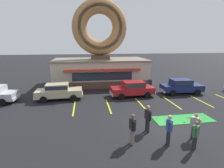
{
  "coord_description": "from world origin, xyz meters",
  "views": [
    {
      "loc": [
        -4.9,
        -9.52,
        5.46
      ],
      "look_at": [
        -2.66,
        5.0,
        2.0
      ],
      "focal_mm": 28.0,
      "sensor_mm": 36.0,
      "label": 1
    }
  ],
  "objects_px": {
    "pedestrian_hooded_kid": "(169,129)",
    "pedestrian_clipboard_woman": "(195,134)",
    "car_navy": "(181,86)",
    "car_red": "(133,88)",
    "pedestrian_beanie_man": "(132,127)",
    "trash_bin": "(150,83)",
    "putting_flag_pin": "(207,112)",
    "car_champagne": "(59,91)",
    "golf_ball": "(169,118)",
    "pedestrian_blue_sweater_man": "(195,125)",
    "pedestrian_leather_jacket_man": "(148,117)"
  },
  "relations": [
    {
      "from": "car_navy",
      "to": "trash_bin",
      "type": "bearing_deg",
      "value": 124.33
    },
    {
      "from": "car_navy",
      "to": "car_red",
      "type": "distance_m",
      "value": 5.59
    },
    {
      "from": "pedestrian_hooded_kid",
      "to": "car_navy",
      "type": "bearing_deg",
      "value": 56.83
    },
    {
      "from": "pedestrian_blue_sweater_man",
      "to": "pedestrian_beanie_man",
      "type": "height_order",
      "value": "pedestrian_beanie_man"
    },
    {
      "from": "golf_ball",
      "to": "putting_flag_pin",
      "type": "bearing_deg",
      "value": -2.26
    },
    {
      "from": "car_champagne",
      "to": "pedestrian_blue_sweater_man",
      "type": "xyz_separation_m",
      "value": [
        8.77,
        -8.86,
        0.01
      ]
    },
    {
      "from": "car_navy",
      "to": "pedestrian_hooded_kid",
      "type": "relative_size",
      "value": 2.64
    },
    {
      "from": "pedestrian_clipboard_woman",
      "to": "pedestrian_hooded_kid",
      "type": "bearing_deg",
      "value": 153.7
    },
    {
      "from": "pedestrian_beanie_man",
      "to": "pedestrian_hooded_kid",
      "type": "bearing_deg",
      "value": -12.23
    },
    {
      "from": "putting_flag_pin",
      "to": "trash_bin",
      "type": "height_order",
      "value": "trash_bin"
    },
    {
      "from": "car_navy",
      "to": "pedestrian_hooded_kid",
      "type": "distance_m",
      "value": 11.07
    },
    {
      "from": "pedestrian_hooded_kid",
      "to": "pedestrian_clipboard_woman",
      "type": "relative_size",
      "value": 1.11
    },
    {
      "from": "pedestrian_clipboard_woman",
      "to": "pedestrian_beanie_man",
      "type": "height_order",
      "value": "pedestrian_beanie_man"
    },
    {
      "from": "putting_flag_pin",
      "to": "pedestrian_blue_sweater_man",
      "type": "distance_m",
      "value": 3.91
    },
    {
      "from": "putting_flag_pin",
      "to": "pedestrian_beanie_man",
      "type": "xyz_separation_m",
      "value": [
        -6.49,
        -2.59,
        0.55
      ]
    },
    {
      "from": "golf_ball",
      "to": "putting_flag_pin",
      "type": "xyz_separation_m",
      "value": [
        2.96,
        -0.12,
        0.39
      ]
    },
    {
      "from": "pedestrian_blue_sweater_man",
      "to": "pedestrian_leather_jacket_man",
      "type": "bearing_deg",
      "value": 151.83
    },
    {
      "from": "golf_ball",
      "to": "putting_flag_pin",
      "type": "distance_m",
      "value": 2.98
    },
    {
      "from": "car_champagne",
      "to": "pedestrian_clipboard_woman",
      "type": "relative_size",
      "value": 2.91
    },
    {
      "from": "car_champagne",
      "to": "pedestrian_beanie_man",
      "type": "distance_m",
      "value": 10.15
    },
    {
      "from": "pedestrian_blue_sweater_man",
      "to": "pedestrian_hooded_kid",
      "type": "distance_m",
      "value": 1.8
    },
    {
      "from": "putting_flag_pin",
      "to": "car_champagne",
      "type": "distance_m",
      "value": 13.15
    },
    {
      "from": "golf_ball",
      "to": "pedestrian_blue_sweater_man",
      "type": "distance_m",
      "value": 2.91
    },
    {
      "from": "golf_ball",
      "to": "pedestrian_blue_sweater_man",
      "type": "relative_size",
      "value": 0.03
    },
    {
      "from": "pedestrian_clipboard_woman",
      "to": "trash_bin",
      "type": "height_order",
      "value": "pedestrian_clipboard_woman"
    },
    {
      "from": "putting_flag_pin",
      "to": "pedestrian_hooded_kid",
      "type": "bearing_deg",
      "value": -146.76
    },
    {
      "from": "pedestrian_beanie_man",
      "to": "trash_bin",
      "type": "height_order",
      "value": "pedestrian_beanie_man"
    },
    {
      "from": "car_champagne",
      "to": "pedestrian_blue_sweater_man",
      "type": "relative_size",
      "value": 2.89
    },
    {
      "from": "trash_bin",
      "to": "car_navy",
      "type": "bearing_deg",
      "value": -55.67
    },
    {
      "from": "car_champagne",
      "to": "pedestrian_clipboard_woman",
      "type": "xyz_separation_m",
      "value": [
        8.19,
        -9.77,
        0.0
      ]
    },
    {
      "from": "putting_flag_pin",
      "to": "pedestrian_clipboard_woman",
      "type": "distance_m",
      "value": 4.96
    },
    {
      "from": "golf_ball",
      "to": "car_champagne",
      "type": "height_order",
      "value": "car_champagne"
    },
    {
      "from": "pedestrian_clipboard_woman",
      "to": "pedestrian_beanie_man",
      "type": "relative_size",
      "value": 0.9
    },
    {
      "from": "trash_bin",
      "to": "pedestrian_beanie_man",
      "type": "bearing_deg",
      "value": -114.71
    },
    {
      "from": "car_champagne",
      "to": "car_red",
      "type": "height_order",
      "value": "same"
    },
    {
      "from": "golf_ball",
      "to": "trash_bin",
      "type": "xyz_separation_m",
      "value": [
        2.1,
        9.55,
        0.45
      ]
    },
    {
      "from": "car_red",
      "to": "pedestrian_beanie_man",
      "type": "distance_m",
      "value": 8.94
    },
    {
      "from": "pedestrian_leather_jacket_man",
      "to": "car_navy",
      "type": "bearing_deg",
      "value": 49.02
    },
    {
      "from": "pedestrian_hooded_kid",
      "to": "trash_bin",
      "type": "relative_size",
      "value": 1.8
    },
    {
      "from": "putting_flag_pin",
      "to": "pedestrian_beanie_man",
      "type": "bearing_deg",
      "value": -158.26
    },
    {
      "from": "car_navy",
      "to": "pedestrian_leather_jacket_man",
      "type": "relative_size",
      "value": 2.65
    },
    {
      "from": "car_champagne",
      "to": "car_red",
      "type": "xyz_separation_m",
      "value": [
        7.48,
        -0.16,
        0.0
      ]
    },
    {
      "from": "golf_ball",
      "to": "pedestrian_beanie_man",
      "type": "height_order",
      "value": "pedestrian_beanie_man"
    },
    {
      "from": "pedestrian_leather_jacket_man",
      "to": "putting_flag_pin",
      "type": "bearing_deg",
      "value": 15.17
    },
    {
      "from": "putting_flag_pin",
      "to": "trash_bin",
      "type": "relative_size",
      "value": 0.56
    },
    {
      "from": "pedestrian_beanie_man",
      "to": "trash_bin",
      "type": "bearing_deg",
      "value": 65.29
    },
    {
      "from": "car_red",
      "to": "pedestrian_clipboard_woman",
      "type": "xyz_separation_m",
      "value": [
        0.71,
        -9.62,
        0.0
      ]
    },
    {
      "from": "pedestrian_clipboard_woman",
      "to": "pedestrian_leather_jacket_man",
      "type": "bearing_deg",
      "value": 129.27
    },
    {
      "from": "pedestrian_leather_jacket_man",
      "to": "pedestrian_clipboard_woman",
      "type": "relative_size",
      "value": 1.1
    },
    {
      "from": "pedestrian_beanie_man",
      "to": "trash_bin",
      "type": "relative_size",
      "value": 1.81
    }
  ]
}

